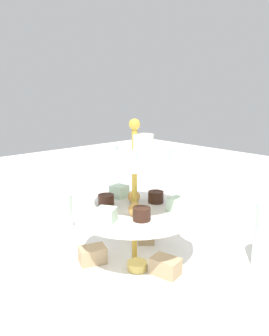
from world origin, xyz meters
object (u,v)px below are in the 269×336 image
(water_glass_short_left, at_px, (59,211))
(butter_knife_right, at_px, (194,214))
(tiered_serving_stand, at_px, (135,221))
(teacup_with_saucer, at_px, (109,206))

(water_glass_short_left, height_order, butter_knife_right, water_glass_short_left)
(tiered_serving_stand, xyz_separation_m, water_glass_short_left, (-0.25, -0.01, -0.05))
(tiered_serving_stand, xyz_separation_m, teacup_with_saucer, (-0.23, 0.12, -0.06))
(tiered_serving_stand, bearing_deg, water_glass_short_left, -177.16)
(teacup_with_saucer, relative_size, butter_knife_right, 0.53)
(water_glass_short_left, bearing_deg, teacup_with_saucer, 82.37)
(tiered_serving_stand, bearing_deg, teacup_with_saucer, 151.89)
(teacup_with_saucer, distance_m, butter_knife_right, 0.22)
(water_glass_short_left, distance_m, butter_knife_right, 0.35)
(tiered_serving_stand, distance_m, water_glass_short_left, 0.26)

